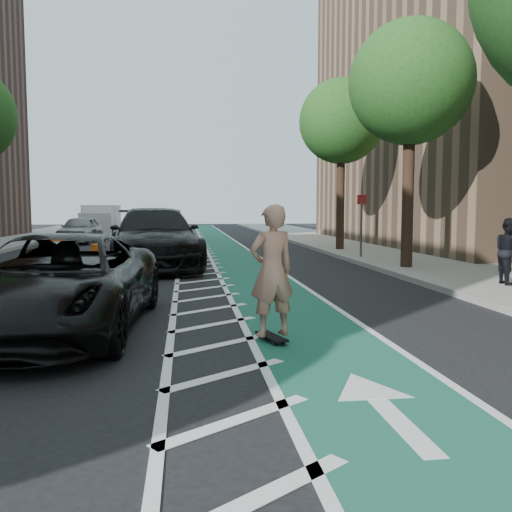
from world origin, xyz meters
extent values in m
plane|color=black|center=(0.00, 0.00, 0.00)|extent=(120.00, 120.00, 0.00)
cube|color=#19593D|center=(3.00, 10.00, 0.01)|extent=(2.00, 90.00, 0.01)
cube|color=silver|center=(1.50, 10.00, 0.01)|extent=(1.40, 90.00, 0.01)
cube|color=gray|center=(9.50, 10.00, 0.07)|extent=(5.00, 90.00, 0.15)
cube|color=gray|center=(7.05, 10.00, 0.08)|extent=(0.12, 90.00, 0.16)
cube|color=#84664C|center=(17.50, 20.00, 9.50)|extent=(14.00, 22.00, 19.00)
cylinder|color=#382619|center=(7.90, 8.00, 2.20)|extent=(0.36, 0.36, 4.40)
sphere|color=#214818|center=(7.90, 8.00, 5.80)|extent=(4.20, 4.20, 4.20)
cylinder|color=#382619|center=(7.90, 16.00, 2.20)|extent=(0.36, 0.36, 4.40)
sphere|color=#214818|center=(7.90, 16.00, 5.80)|extent=(4.20, 4.20, 4.20)
cylinder|color=#4C4C4C|center=(7.60, 12.00, 1.20)|extent=(0.08, 0.08, 2.40)
cube|color=red|center=(7.60, 12.00, 2.30)|extent=(0.35, 0.02, 0.35)
cube|color=black|center=(2.30, 0.13, 0.08)|extent=(0.41, 0.76, 0.03)
cylinder|color=black|center=(2.16, 0.34, 0.03)|extent=(0.04, 0.06, 0.06)
cylinder|color=black|center=(2.30, 0.39, 0.03)|extent=(0.04, 0.06, 0.06)
cylinder|color=black|center=(2.30, -0.12, 0.03)|extent=(0.04, 0.06, 0.06)
cylinder|color=black|center=(2.44, -0.08, 0.03)|extent=(0.04, 0.06, 0.06)
imported|color=tan|center=(2.30, 0.13, 1.07)|extent=(0.82, 0.66, 1.95)
imported|color=black|center=(-0.98, 1.22, 0.79)|extent=(2.98, 5.83, 1.58)
imported|color=black|center=(0.00, 10.62, 1.00)|extent=(3.52, 7.13, 1.99)
imported|color=gray|center=(-4.87, 23.84, 0.77)|extent=(2.11, 4.65, 1.55)
imported|color=#545559|center=(-1.29, 31.80, 0.79)|extent=(1.75, 4.81, 1.58)
imported|color=black|center=(8.80, 4.44, 0.95)|extent=(0.70, 0.85, 1.61)
cube|color=white|center=(-5.10, 33.45, 1.09)|extent=(2.47, 3.54, 2.19)
cube|color=white|center=(-5.06, 30.82, 0.82)|extent=(2.22, 1.79, 1.64)
cylinder|color=black|center=(-6.03, 30.37, 0.38)|extent=(0.29, 0.77, 0.77)
cylinder|color=black|center=(-4.06, 30.40, 0.38)|extent=(0.29, 0.77, 0.77)
cylinder|color=black|center=(-6.10, 34.31, 0.38)|extent=(0.29, 0.77, 0.77)
cylinder|color=black|center=(-4.13, 34.34, 0.38)|extent=(0.29, 0.77, 0.77)
cylinder|color=#F1520C|center=(-1.80, 10.56, 0.41)|extent=(0.47, 0.47, 0.81)
cylinder|color=silver|center=(-1.80, 10.56, 0.27)|extent=(0.48, 0.48, 0.11)
cylinder|color=silver|center=(-1.80, 10.56, 0.52)|extent=(0.48, 0.48, 0.11)
cylinder|color=black|center=(-1.80, 10.56, 0.02)|extent=(0.60, 0.60, 0.04)
cylinder|color=#FE4E0D|center=(-4.00, 14.50, 0.49)|extent=(0.56, 0.56, 0.97)
cylinder|color=silver|center=(-4.00, 14.50, 0.32)|extent=(0.57, 0.57, 0.13)
cylinder|color=silver|center=(-4.00, 14.50, 0.63)|extent=(0.57, 0.57, 0.13)
cylinder|color=black|center=(-4.00, 14.50, 0.02)|extent=(0.71, 0.71, 0.04)
camera|label=1|loc=(1.05, -7.70, 1.99)|focal=38.00mm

